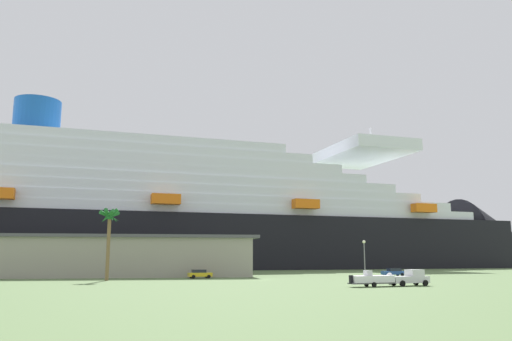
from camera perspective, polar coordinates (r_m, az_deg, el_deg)
name	(u,v)px	position (r m, az deg, el deg)	size (l,w,h in m)	color
ground_plane	(227,274)	(119.73, -3.29, -11.48)	(600.00, 600.00, 0.00)	#567042
cruise_ship	(161,218)	(162.68, -10.59, -5.26)	(288.79, 54.73, 58.58)	black
terminal_building	(82,256)	(113.43, -18.90, -9.02)	(73.12, 33.45, 8.14)	gray
pickup_truck	(410,278)	(74.76, 16.85, -11.44)	(5.79, 2.77, 2.20)	silver
small_boat_on_trailer	(376,279)	(71.57, 13.28, -11.75)	(8.37, 2.50, 2.15)	#595960
palm_tree	(109,223)	(90.53, -16.08, -5.64)	(3.59, 3.55, 12.13)	brown
street_lamp	(364,253)	(94.46, 12.02, -9.02)	(0.56, 0.56, 6.87)	slate
parked_car_yellow_taxi	(200,274)	(96.33, -6.31, -11.40)	(4.48, 2.30, 1.58)	yellow
parked_car_blue_suv	(393,272)	(109.87, 15.12, -10.90)	(4.62, 2.07, 1.58)	#264C99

